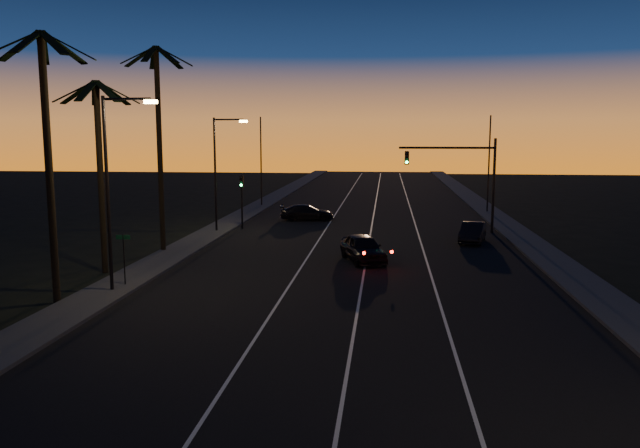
# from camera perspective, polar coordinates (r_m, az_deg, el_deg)

# --- Properties ---
(road) EXTENTS (20.00, 170.00, 0.01)m
(road) POSITION_cam_1_polar(r_m,az_deg,el_deg) (37.79, 3.54, -2.93)
(road) COLOR black
(road) RESTS_ON ground
(sidewalk_left) EXTENTS (2.40, 170.00, 0.16)m
(sidewalk_left) POSITION_cam_1_polar(r_m,az_deg,el_deg) (39.86, -12.78, -2.42)
(sidewalk_left) COLOR #353633
(sidewalk_left) RESTS_ON ground
(sidewalk_right) EXTENTS (2.40, 170.00, 0.16)m
(sidewalk_right) POSITION_cam_1_polar(r_m,az_deg,el_deg) (38.94, 20.26, -2.98)
(sidewalk_right) COLOR #353633
(sidewalk_right) RESTS_ON ground
(lane_stripe_left) EXTENTS (0.12, 160.00, 0.01)m
(lane_stripe_left) POSITION_cam_1_polar(r_m,az_deg,el_deg) (38.04, -0.99, -2.82)
(lane_stripe_left) COLOR silver
(lane_stripe_left) RESTS_ON road
(lane_stripe_mid) EXTENTS (0.12, 160.00, 0.01)m
(lane_stripe_mid) POSITION_cam_1_polar(r_m,az_deg,el_deg) (37.77, 4.30, -2.92)
(lane_stripe_mid) COLOR silver
(lane_stripe_mid) RESTS_ON road
(lane_stripe_right) EXTENTS (0.12, 160.00, 0.01)m
(lane_stripe_right) POSITION_cam_1_polar(r_m,az_deg,el_deg) (37.83, 9.61, -3.00)
(lane_stripe_right) COLOR silver
(lane_stripe_right) RESTS_ON road
(palm_near) EXTENTS (4.25, 4.16, 11.53)m
(palm_near) POSITION_cam_1_polar(r_m,az_deg,el_deg) (28.80, -23.68, 7.07)
(palm_near) COLOR black
(palm_near) RESTS_ON ground
(palm_mid) EXTENTS (4.25, 4.16, 10.03)m
(palm_mid) POSITION_cam_1_polar(r_m,az_deg,el_deg) (34.42, -19.52, 6.00)
(palm_mid) COLOR black
(palm_mid) RESTS_ON ground
(palm_far) EXTENTS (4.25, 4.16, 12.53)m
(palm_far) POSITION_cam_1_polar(r_m,az_deg,el_deg) (39.54, -14.51, 8.41)
(palm_far) COLOR black
(palm_far) RESTS_ON ground
(streetlight_left_near) EXTENTS (2.55, 0.26, 9.00)m
(streetlight_left_near) POSITION_cam_1_polar(r_m,az_deg,el_deg) (29.78, -18.39, 3.99)
(streetlight_left_near) COLOR black
(streetlight_left_near) RESTS_ON ground
(streetlight_left_far) EXTENTS (2.55, 0.26, 8.50)m
(streetlight_left_far) POSITION_cam_1_polar(r_m,az_deg,el_deg) (46.75, -9.21, 5.37)
(streetlight_left_far) COLOR black
(streetlight_left_far) RESTS_ON ground
(street_sign) EXTENTS (0.70, 0.06, 2.60)m
(street_sign) POSITION_cam_1_polar(r_m,az_deg,el_deg) (31.19, -17.50, -2.60)
(street_sign) COLOR black
(street_sign) RESTS_ON ground
(signal_mast) EXTENTS (7.10, 0.41, 7.00)m
(signal_mast) POSITION_cam_1_polar(r_m,az_deg,el_deg) (47.42, 12.83, 4.98)
(signal_mast) COLOR black
(signal_mast) RESTS_ON ground
(signal_post) EXTENTS (0.28, 0.37, 4.20)m
(signal_post) POSITION_cam_1_polar(r_m,az_deg,el_deg) (48.53, -7.18, 2.95)
(signal_post) COLOR black
(signal_post) RESTS_ON ground
(far_pole_left) EXTENTS (0.14, 0.14, 9.00)m
(far_pole_left) POSITION_cam_1_polar(r_m,az_deg,el_deg) (63.38, -5.41, 5.66)
(far_pole_left) COLOR black
(far_pole_left) RESTS_ON ground
(far_pole_right) EXTENTS (0.14, 0.14, 9.00)m
(far_pole_right) POSITION_cam_1_polar(r_m,az_deg,el_deg) (59.85, 15.18, 5.26)
(far_pole_right) COLOR black
(far_pole_right) RESTS_ON ground
(lead_car) EXTENTS (3.33, 5.37, 1.55)m
(lead_car) POSITION_cam_1_polar(r_m,az_deg,el_deg) (36.05, 3.96, -2.21)
(lead_car) COLOR black
(lead_car) RESTS_ON road
(right_car) EXTENTS (2.39, 4.35, 1.36)m
(right_car) POSITION_cam_1_polar(r_m,az_deg,el_deg) (43.48, 13.78, -0.76)
(right_car) COLOR black
(right_car) RESTS_ON road
(cross_car) EXTENTS (4.79, 2.46, 1.33)m
(cross_car) POSITION_cam_1_polar(r_m,az_deg,el_deg) (53.16, -1.21, 1.07)
(cross_car) COLOR black
(cross_car) RESTS_ON road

